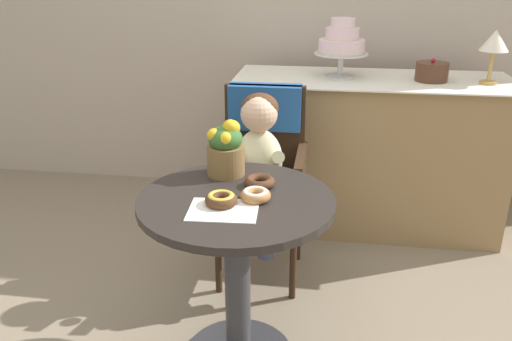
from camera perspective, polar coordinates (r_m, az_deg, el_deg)
The scene contains 12 objects.
cafe_table at distance 2.00m, azimuth -2.06°, elevation -8.50°, with size 0.72×0.72×0.72m.
wicker_chair at distance 2.59m, azimuth 0.80°, elevation 2.02°, with size 0.42×0.45×0.95m.
seated_child at distance 2.43m, azimuth 0.33°, elevation 1.63°, with size 0.27×0.32×0.73m.
paper_napkin at distance 1.81m, azimuth -3.58°, elevation -4.33°, with size 0.24×0.18×0.00m, color white.
donut_front at distance 1.84m, azimuth -3.81°, elevation -3.11°, with size 0.12×0.12×0.04m.
donut_mid at distance 1.87m, azimuth -0.05°, elevation -2.63°, with size 0.11×0.11×0.04m.
donut_side at distance 1.99m, azimuth 0.39°, elevation -1.18°, with size 0.12×0.12×0.04m.
flower_vase at distance 2.07m, azimuth -3.32°, elevation 2.43°, with size 0.15×0.15×0.23m.
display_counter at distance 3.19m, azimuth 11.96°, elevation 1.87°, with size 1.56×0.62×0.90m.
tiered_cake_stand at distance 3.03m, azimuth 9.29°, elevation 13.51°, with size 0.30×0.30×0.33m.
round_layer_cake at distance 3.08m, azimuth 18.53°, elevation 10.12°, with size 0.18×0.18×0.13m.
table_lamp at distance 3.08m, azimuth 24.46°, elevation 12.49°, with size 0.15×0.15×0.28m.
Camera 1 is at (0.32, -1.70, 1.52)m, focal length 36.87 mm.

